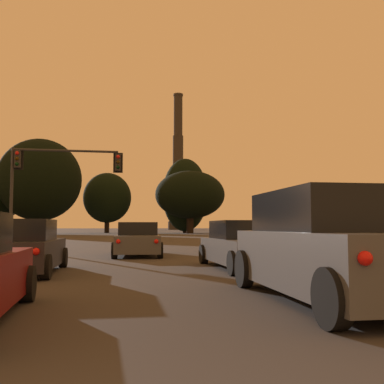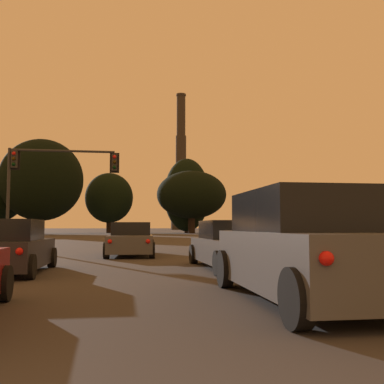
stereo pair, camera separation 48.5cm
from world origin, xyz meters
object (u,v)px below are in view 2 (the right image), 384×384
Objects in this scene: sedan_center_lane_front at (131,240)px; traffic_light_overhead_left at (47,171)px; hatchback_left_lane_second at (9,248)px; smokestack at (181,176)px; suv_right_lane_third at (305,247)px; sedan_right_lane_second at (233,246)px.

traffic_light_overhead_left reaches higher than sedan_center_lane_front.
hatchback_left_lane_second is at bearing -83.92° from traffic_light_overhead_left.
smokestack is (20.31, 146.26, 19.51)m from sedan_center_lane_front.
smokestack reaches higher than sedan_center_lane_front.
suv_right_lane_third is at bearing -41.91° from hatchback_left_lane_second.
traffic_light_overhead_left is 141.35m from smokestack.
sedan_center_lane_front is 0.72× the size of traffic_light_overhead_left.
sedan_center_lane_front is at bearing -97.91° from smokestack.
traffic_light_overhead_left is (-1.61, 15.11, 3.90)m from hatchback_left_lane_second.
sedan_right_lane_second and sedan_center_lane_front have the same top height.
sedan_right_lane_second is 0.99× the size of sedan_center_lane_front.
sedan_center_lane_front is at bearing 102.04° from suv_right_lane_third.
traffic_light_overhead_left is at bearing 110.19° from suv_right_lane_third.
suv_right_lane_third is 1.20× the size of hatchback_left_lane_second.
traffic_light_overhead_left is at bearing 124.28° from sedan_center_lane_front.
suv_right_lane_third is 160.85m from smokestack.
sedan_right_lane_second is at bearing -61.55° from traffic_light_overhead_left.
suv_right_lane_third is 12.75m from sedan_center_lane_front.
sedan_right_lane_second is 154.93m from smokestack.
suv_right_lane_third is at bearing -69.57° from traffic_light_overhead_left.
smokestack is (25.24, 138.20, 15.61)m from traffic_light_overhead_left.
sedan_right_lane_second is 0.09× the size of smokestack.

